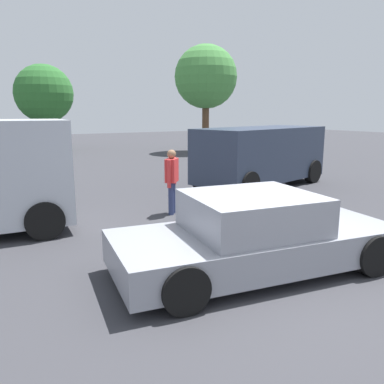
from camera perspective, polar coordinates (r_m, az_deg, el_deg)
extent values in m
plane|color=#38383D|center=(6.17, 10.57, -12.04)|extent=(80.00, 80.00, 0.00)
cube|color=gray|center=(6.25, 9.37, -7.62)|extent=(4.69, 2.43, 0.50)
cube|color=gray|center=(6.05, 8.73, -2.95)|extent=(2.10, 1.93, 0.57)
cube|color=slate|center=(6.54, 15.45, -2.13)|extent=(0.28, 1.54, 0.48)
cube|color=slate|center=(5.65, 0.93, -3.85)|extent=(0.28, 1.54, 0.48)
cylinder|color=black|center=(7.80, 15.74, -4.69)|extent=(0.66, 0.31, 0.64)
cylinder|color=black|center=(6.60, 25.00, -8.37)|extent=(0.66, 0.31, 0.64)
cylinder|color=black|center=(6.45, -6.68, -7.79)|extent=(0.66, 0.31, 0.64)
cylinder|color=black|center=(4.93, -1.09, -14.06)|extent=(0.66, 0.31, 0.64)
cube|color=slate|center=(8.91, -18.34, 6.30)|extent=(0.19, 1.71, 0.83)
cylinder|color=black|center=(9.99, -21.76, -1.18)|extent=(0.78, 0.31, 0.76)
cylinder|color=black|center=(8.14, -20.75, -3.90)|extent=(0.78, 0.31, 0.76)
cube|color=#2D384C|center=(13.17, 10.06, 5.56)|extent=(5.21, 3.09, 1.71)
cube|color=slate|center=(15.15, 15.44, 7.53)|extent=(0.46, 1.61, 0.68)
cylinder|color=black|center=(15.27, 11.18, 3.71)|extent=(0.84, 0.44, 0.80)
cylinder|color=black|center=(14.33, 17.25, 2.89)|extent=(0.84, 0.44, 0.80)
cylinder|color=black|center=(12.43, 1.53, 2.14)|extent=(0.84, 0.44, 0.80)
cylinder|color=black|center=(11.26, 8.28, 1.02)|extent=(0.84, 0.44, 0.80)
cylinder|color=navy|center=(9.58, -2.81, -0.76)|extent=(0.13, 0.13, 0.80)
cylinder|color=navy|center=(9.42, -3.09, -0.98)|extent=(0.13, 0.13, 0.80)
cube|color=red|center=(9.38, -2.99, 3.19)|extent=(0.45, 0.46, 0.56)
cylinder|color=red|center=(9.61, -2.60, 3.10)|extent=(0.09, 0.09, 0.66)
cylinder|color=red|center=(9.16, -3.39, 2.66)|extent=(0.09, 0.09, 0.66)
sphere|color=#936B4C|center=(9.33, -3.02, 5.55)|extent=(0.22, 0.22, 0.22)
cylinder|color=brown|center=(24.34, 1.99, 9.54)|extent=(0.42, 0.42, 3.10)
sphere|color=#478C42|center=(24.41, 2.04, 16.50)|extent=(3.77, 3.77, 3.77)
cylinder|color=brown|center=(27.16, -20.48, 8.11)|extent=(0.43, 0.43, 2.22)
sphere|color=#2D6B2D|center=(27.15, -20.86, 13.31)|extent=(3.64, 3.64, 3.64)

